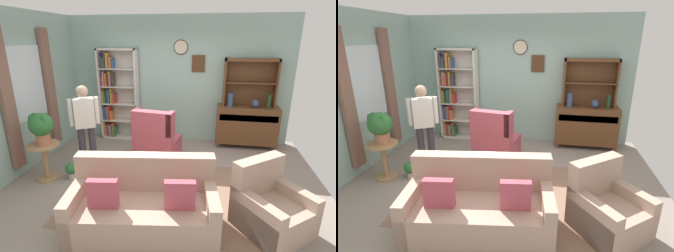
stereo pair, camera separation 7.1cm
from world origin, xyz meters
TOP-DOWN VIEW (x-y plane):
  - ground_plane at (0.00, 0.00)m, footprint 5.40×4.60m
  - wall_back at (0.00, 2.13)m, footprint 5.00×0.09m
  - wall_left at (-2.52, 0.05)m, footprint 0.16×4.20m
  - area_rug at (0.20, -0.30)m, footprint 3.00×2.09m
  - bookshelf at (-1.43, 1.94)m, footprint 0.90×0.30m
  - sideboard at (1.57, 1.86)m, footprint 1.30×0.45m
  - sideboard_hutch at (1.57, 1.97)m, footprint 1.10×0.26m
  - vase_tall at (1.18, 1.78)m, footprint 0.11×0.11m
  - vase_round at (1.70, 1.79)m, footprint 0.15×0.15m
  - bottle_wine at (1.96, 1.77)m, footprint 0.07×0.07m
  - couch_floral at (0.01, -1.10)m, footprint 1.90×1.08m
  - armchair_floral at (1.58, -0.85)m, footprint 1.07×1.08m
  - wingback_chair at (-0.24, 0.88)m, footprint 0.89×0.91m
  - plant_stand at (-1.95, -0.18)m, footprint 0.52×0.52m
  - potted_plant_large at (-1.95, -0.17)m, footprint 0.39×0.39m
  - potted_plant_small at (-1.54, -0.11)m, footprint 0.21×0.21m
  - person_reading at (-1.40, 0.28)m, footprint 0.49×0.34m
  - coffee_table at (0.18, -0.34)m, footprint 0.80×0.50m
  - book_stack at (0.32, -0.33)m, footprint 0.21×0.13m

SIDE VIEW (x-z plane):
  - ground_plane at x=0.00m, z-range -0.02..0.00m
  - area_rug at x=0.20m, z-range 0.00..0.01m
  - potted_plant_small at x=-1.54m, z-range 0.03..0.32m
  - armchair_floral at x=1.58m, z-range -0.15..0.73m
  - couch_floral at x=0.01m, z-range -0.14..0.76m
  - coffee_table at x=0.18m, z-range 0.14..0.56m
  - wingback_chair at x=-0.24m, z-range -0.14..0.91m
  - plant_stand at x=-1.95m, z-range 0.08..0.72m
  - book_stack at x=0.32m, z-range 0.42..0.51m
  - sideboard at x=1.57m, z-range 0.05..0.97m
  - person_reading at x=-1.40m, z-range 0.13..1.69m
  - potted_plant_large at x=-1.95m, z-range 0.69..1.22m
  - vase_round at x=1.70m, z-range 0.92..1.09m
  - bookshelf at x=-1.43m, z-range 0.00..2.10m
  - bottle_wine at x=1.96m, z-range 0.92..1.21m
  - vase_tall at x=1.18m, z-range 0.92..1.21m
  - wall_left at x=-2.52m, z-range 0.00..2.80m
  - wall_back at x=0.00m, z-range 0.01..2.81m
  - sideboard_hutch at x=1.57m, z-range 1.06..2.06m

